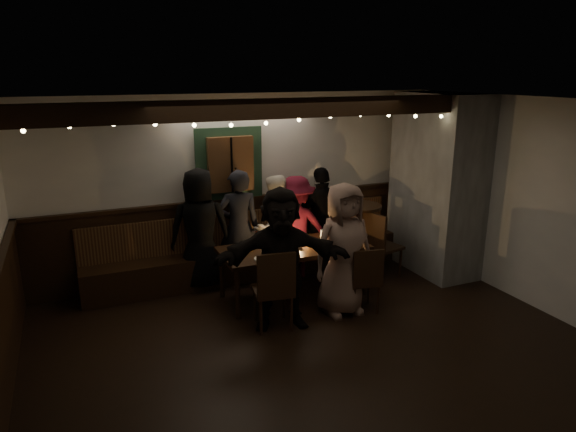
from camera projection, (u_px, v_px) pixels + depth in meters
name	position (u px, v px, depth m)	size (l,w,h in m)	color
room	(344.00, 212.00, 6.86)	(6.02, 5.01, 2.62)	black
dining_table	(294.00, 251.00, 6.69)	(1.92, 0.82, 0.83)	black
chair_near_left	(274.00, 286.00, 5.80)	(0.50, 0.50, 0.97)	black
chair_near_right	(365.00, 277.00, 6.24)	(0.44, 0.44, 0.85)	black
chair_end	(379.00, 241.00, 7.30)	(0.53, 0.53, 0.98)	black
high_top	(358.00, 230.00, 7.52)	(0.64, 0.64, 1.02)	black
person_a	(200.00, 229.00, 6.91)	(0.82, 0.53, 1.67)	black
person_b	(239.00, 227.00, 7.11)	(0.59, 0.39, 1.62)	black
person_c	(274.00, 227.00, 7.27)	(0.73, 0.57, 1.50)	beige
person_d	(296.00, 227.00, 7.34)	(0.96, 0.55, 1.48)	#4F0C1B
person_e	(322.00, 219.00, 7.62)	(0.91, 0.38, 1.55)	black
person_f	(281.00, 259.00, 5.84)	(1.54, 0.49, 1.66)	black
person_g	(343.00, 249.00, 6.18)	(0.80, 0.52, 1.64)	#8C6A5C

